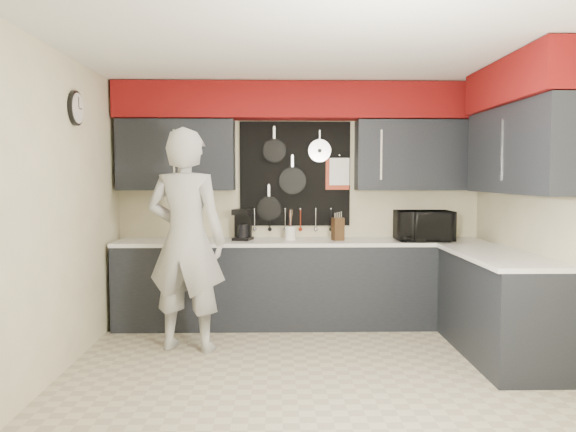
{
  "coord_description": "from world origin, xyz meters",
  "views": [
    {
      "loc": [
        -0.26,
        -4.5,
        1.59
      ],
      "look_at": [
        -0.15,
        0.5,
        1.24
      ],
      "focal_mm": 35.0,
      "sensor_mm": 36.0,
      "label": 1
    }
  ],
  "objects_px": {
    "microwave": "(424,226)",
    "knife_block": "(338,229)",
    "coffee_maker": "(243,224)",
    "utensil_crock": "(290,233)",
    "person": "(186,240)"
  },
  "relations": [
    {
      "from": "microwave",
      "to": "knife_block",
      "type": "bearing_deg",
      "value": 176.12
    },
    {
      "from": "knife_block",
      "to": "coffee_maker",
      "type": "xyz_separation_m",
      "value": [
        -1.01,
        0.07,
        0.05
      ]
    },
    {
      "from": "microwave",
      "to": "utensil_crock",
      "type": "xyz_separation_m",
      "value": [
        -1.4,
        0.09,
        -0.08
      ]
    },
    {
      "from": "person",
      "to": "knife_block",
      "type": "bearing_deg",
      "value": -139.09
    },
    {
      "from": "knife_block",
      "to": "microwave",
      "type": "bearing_deg",
      "value": -19.94
    },
    {
      "from": "microwave",
      "to": "coffee_maker",
      "type": "xyz_separation_m",
      "value": [
        -1.91,
        0.12,
        0.01
      ]
    },
    {
      "from": "utensil_crock",
      "to": "coffee_maker",
      "type": "height_order",
      "value": "coffee_maker"
    },
    {
      "from": "coffee_maker",
      "to": "person",
      "type": "xyz_separation_m",
      "value": [
        -0.47,
        -0.86,
        -0.08
      ]
    },
    {
      "from": "utensil_crock",
      "to": "coffee_maker",
      "type": "distance_m",
      "value": 0.52
    },
    {
      "from": "microwave",
      "to": "person",
      "type": "xyz_separation_m",
      "value": [
        -2.38,
        -0.74,
        -0.06
      ]
    },
    {
      "from": "microwave",
      "to": "coffee_maker",
      "type": "bearing_deg",
      "value": 175.74
    },
    {
      "from": "microwave",
      "to": "person",
      "type": "height_order",
      "value": "person"
    },
    {
      "from": "utensil_crock",
      "to": "person",
      "type": "xyz_separation_m",
      "value": [
        -0.97,
        -0.83,
        0.02
      ]
    },
    {
      "from": "knife_block",
      "to": "coffee_maker",
      "type": "relative_size",
      "value": 0.73
    },
    {
      "from": "knife_block",
      "to": "person",
      "type": "distance_m",
      "value": 1.68
    }
  ]
}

